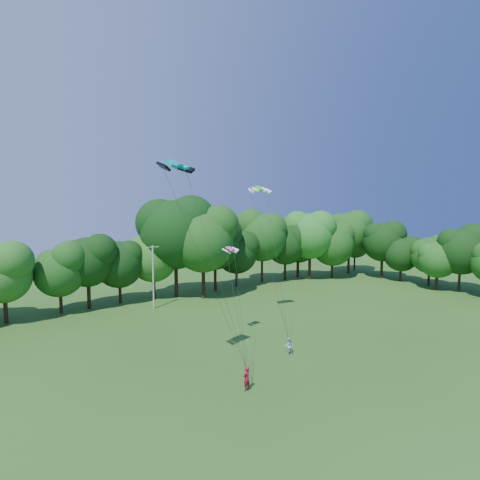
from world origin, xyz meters
TOP-DOWN VIEW (x-y plane):
  - ground at (0.00, 0.00)m, footprint 160.00×160.00m
  - utility_pole at (-0.40, 31.95)m, footprint 1.70×0.30m
  - kite_flyer_left at (-2.13, 6.63)m, footprint 0.77×0.63m
  - kite_flyer_right at (4.92, 10.29)m, footprint 0.94×0.85m
  - kite_teal at (-5.92, 10.51)m, footprint 3.10×2.18m
  - kite_green at (8.49, 20.18)m, footprint 2.76×1.57m
  - kite_pink at (2.33, 16.43)m, footprint 1.93×1.35m
  - tree_back_center at (4.71, 36.47)m, footprint 11.37×11.37m
  - tree_back_east at (31.26, 36.01)m, footprint 9.39×9.39m
  - tree_flank_east at (42.40, 18.03)m, footprint 6.56×6.56m

SIDE VIEW (x-z plane):
  - ground at x=0.00m, z-range 0.00..0.00m
  - kite_flyer_right at x=4.92m, z-range 0.00..1.59m
  - kite_flyer_left at x=-2.13m, z-range 0.00..1.82m
  - utility_pole at x=-0.40m, z-range 0.11..8.63m
  - tree_flank_east at x=42.40m, z-range 1.18..10.73m
  - tree_back_east at x=31.26m, z-range 1.70..15.35m
  - kite_pink at x=2.33m, z-range 9.23..9.61m
  - tree_back_center at x=4.71m, z-range 2.06..18.60m
  - kite_green at x=8.49m, z-range 15.43..16.06m
  - kite_teal at x=-5.92m, z-range 16.53..17.14m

